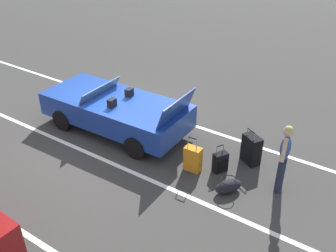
{
  "coord_description": "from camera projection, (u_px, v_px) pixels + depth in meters",
  "views": [
    {
      "loc": [
        -6.34,
        6.89,
        5.62
      ],
      "look_at": [
        -1.8,
        0.11,
        0.75
      ],
      "focal_mm": 40.83,
      "sensor_mm": 36.0,
      "label": 1
    }
  ],
  "objects": [
    {
      "name": "ground_plane",
      "position": [
        118.0,
        129.0,
        10.83
      ],
      "size": [
        80.0,
        80.0,
        0.0
      ],
      "primitive_type": "plane",
      "color": "#383533"
    },
    {
      "name": "lot_line_near",
      "position": [
        146.0,
        110.0,
        11.8
      ],
      "size": [
        18.0,
        0.12,
        0.01
      ],
      "primitive_type": "cube",
      "color": "silver",
      "rests_on": "ground_plane"
    },
    {
      "name": "lot_line_mid",
      "position": [
        84.0,
        151.0,
        9.87
      ],
      "size": [
        18.0,
        0.12,
        0.01
      ],
      "primitive_type": "cube",
      "color": "silver",
      "rests_on": "ground_plane"
    },
    {
      "name": "convertible_car",
      "position": [
        111.0,
        109.0,
        10.61
      ],
      "size": [
        4.2,
        1.91,
        1.53
      ],
      "rotation": [
        0.0,
        0.0,
        0.02
      ],
      "color": "navy",
      "rests_on": "ground_plane"
    },
    {
      "name": "suitcase_large_black",
      "position": [
        251.0,
        149.0,
        9.29
      ],
      "size": [
        0.56,
        0.48,
        0.94
      ],
      "rotation": [
        0.0,
        0.0,
        4.2
      ],
      "color": "black",
      "rests_on": "ground_plane"
    },
    {
      "name": "suitcase_medium_bright",
      "position": [
        193.0,
        159.0,
        9.05
      ],
      "size": [
        0.41,
        0.28,
        0.95
      ],
      "rotation": [
        0.0,
        0.0,
        4.76
      ],
      "color": "orange",
      "rests_on": "ground_plane"
    },
    {
      "name": "suitcase_small_carryon",
      "position": [
        220.0,
        162.0,
        9.04
      ],
      "size": [
        0.34,
        0.39,
        0.7
      ],
      "rotation": [
        0.0,
        0.0,
        2.65
      ],
      "color": "black",
      "rests_on": "ground_plane"
    },
    {
      "name": "duffel_bag",
      "position": [
        228.0,
        186.0,
        8.43
      ],
      "size": [
        0.6,
        0.7,
        0.34
      ],
      "rotation": [
        0.0,
        0.0,
        0.99
      ],
      "color": "black",
      "rests_on": "ground_plane"
    },
    {
      "name": "traveler_person",
      "position": [
        284.0,
        155.0,
        8.11
      ],
      "size": [
        0.26,
        0.61,
        1.65
      ],
      "rotation": [
        0.0,
        0.0,
        0.14
      ],
      "color": "#1E2338",
      "rests_on": "ground_plane"
    }
  ]
}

